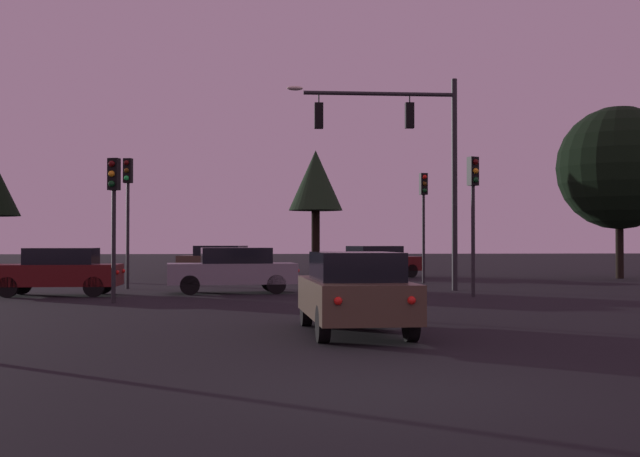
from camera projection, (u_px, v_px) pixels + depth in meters
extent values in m
plane|color=black|center=(287.00, 283.00, 33.69)|extent=(168.00, 168.00, 0.00)
cylinder|color=#232326|center=(454.00, 184.00, 28.68)|extent=(0.20, 0.20, 7.49)
cylinder|color=#232326|center=(379.00, 94.00, 28.51)|extent=(5.35, 0.18, 0.14)
ellipsoid|color=#F4EACC|center=(295.00, 88.00, 28.27)|extent=(0.56, 0.28, 0.16)
cylinder|color=#232326|center=(410.00, 98.00, 28.60)|extent=(0.05, 0.05, 0.30)
cube|color=black|center=(410.00, 115.00, 28.59)|extent=(0.30, 0.24, 0.90)
sphere|color=#4C0A0A|center=(409.00, 108.00, 28.73)|extent=(0.18, 0.18, 0.18)
sphere|color=#56380C|center=(409.00, 116.00, 28.73)|extent=(0.18, 0.18, 0.18)
sphere|color=#1EE04C|center=(409.00, 124.00, 28.72)|extent=(0.18, 0.18, 0.18)
cylinder|color=#232326|center=(319.00, 98.00, 28.33)|extent=(0.05, 0.05, 0.35)
cube|color=black|center=(319.00, 116.00, 28.32)|extent=(0.30, 0.24, 0.90)
sphere|color=#4C0A0A|center=(318.00, 108.00, 28.46)|extent=(0.18, 0.18, 0.18)
sphere|color=#56380C|center=(318.00, 116.00, 28.46)|extent=(0.18, 0.18, 0.18)
sphere|color=#1EE04C|center=(318.00, 124.00, 28.45)|extent=(0.18, 0.18, 0.18)
cylinder|color=#232326|center=(424.00, 239.00, 33.76)|extent=(0.12, 0.12, 3.68)
cube|color=black|center=(423.00, 184.00, 33.80)|extent=(0.34, 0.29, 0.90)
sphere|color=red|center=(425.00, 177.00, 33.67)|extent=(0.18, 0.18, 0.18)
sphere|color=#56380C|center=(425.00, 184.00, 33.66)|extent=(0.18, 0.18, 0.18)
sphere|color=#0C4219|center=(425.00, 190.00, 33.66)|extent=(0.18, 0.18, 0.18)
cylinder|color=#232326|center=(473.00, 241.00, 25.36)|extent=(0.12, 0.12, 3.47)
cube|color=black|center=(473.00, 171.00, 25.40)|extent=(0.37, 0.34, 0.90)
sphere|color=#4C0A0A|center=(476.00, 162.00, 25.28)|extent=(0.18, 0.18, 0.18)
sphere|color=#F9A319|center=(476.00, 171.00, 25.28)|extent=(0.18, 0.18, 0.18)
sphere|color=#0C4219|center=(476.00, 180.00, 25.27)|extent=(0.18, 0.18, 0.18)
cylinder|color=#232326|center=(114.00, 246.00, 22.81)|extent=(0.12, 0.12, 3.17)
cube|color=black|center=(114.00, 174.00, 22.84)|extent=(0.36, 0.32, 0.90)
sphere|color=#4C0A0A|center=(112.00, 164.00, 22.71)|extent=(0.18, 0.18, 0.18)
sphere|color=#F9A319|center=(112.00, 174.00, 22.70)|extent=(0.18, 0.18, 0.18)
sphere|color=#0C4219|center=(112.00, 184.00, 22.70)|extent=(0.18, 0.18, 0.18)
cylinder|color=#232326|center=(128.00, 236.00, 29.68)|extent=(0.12, 0.12, 3.87)
cube|color=black|center=(128.00, 171.00, 29.72)|extent=(0.35, 0.31, 0.90)
sphere|color=#4C0A0A|center=(126.00, 163.00, 29.59)|extent=(0.18, 0.18, 0.18)
sphere|color=#56380C|center=(126.00, 170.00, 29.58)|extent=(0.18, 0.18, 0.18)
sphere|color=#1EE04C|center=(126.00, 178.00, 29.58)|extent=(0.18, 0.18, 0.18)
cube|color=#473828|center=(354.00, 298.00, 15.23)|extent=(1.83, 4.27, 0.68)
cube|color=black|center=(355.00, 266.00, 15.09)|extent=(1.54, 2.32, 0.52)
cylinder|color=black|center=(306.00, 310.00, 16.52)|extent=(0.22, 0.65, 0.64)
cylinder|color=black|center=(380.00, 310.00, 16.70)|extent=(0.22, 0.65, 0.64)
cylinder|color=black|center=(323.00, 324.00, 13.75)|extent=(0.22, 0.65, 0.64)
cylinder|color=black|center=(411.00, 323.00, 13.93)|extent=(0.22, 0.65, 0.64)
sphere|color=red|center=(338.00, 301.00, 13.05)|extent=(0.14, 0.14, 0.14)
sphere|color=red|center=(412.00, 300.00, 13.19)|extent=(0.14, 0.14, 0.14)
cube|color=#4C0F0F|center=(57.00, 275.00, 25.83)|extent=(3.95, 1.76, 0.68)
cube|color=black|center=(62.00, 256.00, 25.85)|extent=(2.13, 1.51, 0.52)
cylinder|color=black|center=(8.00, 287.00, 24.94)|extent=(0.64, 0.20, 0.64)
cylinder|color=black|center=(22.00, 285.00, 26.48)|extent=(0.64, 0.20, 0.64)
cylinder|color=black|center=(94.00, 287.00, 25.17)|extent=(0.64, 0.20, 0.64)
cylinder|color=black|center=(103.00, 284.00, 26.71)|extent=(0.64, 0.20, 0.64)
sphere|color=red|center=(117.00, 272.00, 25.39)|extent=(0.14, 0.14, 0.14)
sphere|color=red|center=(123.00, 271.00, 26.61)|extent=(0.14, 0.14, 0.14)
cube|color=gray|center=(232.00, 273.00, 27.18)|extent=(4.39, 2.18, 0.68)
cube|color=black|center=(236.00, 255.00, 27.22)|extent=(2.43, 1.75, 0.52)
cylinder|color=black|center=(190.00, 285.00, 26.14)|extent=(0.66, 0.26, 0.64)
cylinder|color=black|center=(189.00, 283.00, 27.70)|extent=(0.66, 0.26, 0.64)
cylinder|color=black|center=(276.00, 284.00, 26.65)|extent=(0.66, 0.26, 0.64)
cylinder|color=black|center=(270.00, 282.00, 28.22)|extent=(0.66, 0.26, 0.64)
sphere|color=red|center=(297.00, 271.00, 26.96)|extent=(0.14, 0.14, 0.14)
sphere|color=red|center=(292.00, 269.00, 28.19)|extent=(0.14, 0.14, 0.14)
cube|color=#473828|center=(223.00, 262.00, 42.31)|extent=(4.89, 3.19, 0.68)
cube|color=black|center=(221.00, 251.00, 42.35)|extent=(2.83, 2.30, 0.52)
cylinder|color=black|center=(256.00, 268.00, 42.81)|extent=(0.67, 0.39, 0.64)
cylinder|color=black|center=(246.00, 269.00, 41.15)|extent=(0.67, 0.39, 0.64)
cylinder|color=black|center=(202.00, 268.00, 43.46)|extent=(0.67, 0.39, 0.64)
cylinder|color=black|center=(190.00, 269.00, 41.80)|extent=(0.67, 0.39, 0.64)
sphere|color=red|center=(187.00, 260.00, 43.45)|extent=(0.14, 0.14, 0.14)
sphere|color=red|center=(178.00, 260.00, 42.16)|extent=(0.14, 0.14, 0.14)
cube|color=#4C0F0F|center=(377.00, 264.00, 39.22)|extent=(4.64, 3.39, 0.68)
cube|color=black|center=(375.00, 251.00, 39.16)|extent=(2.74, 2.38, 0.52)
cylinder|color=black|center=(392.00, 270.00, 40.61)|extent=(0.67, 0.44, 0.64)
cylinder|color=black|center=(411.00, 271.00, 39.14)|extent=(0.67, 0.44, 0.64)
cylinder|color=black|center=(344.00, 271.00, 39.28)|extent=(0.67, 0.44, 0.64)
cylinder|color=black|center=(362.00, 272.00, 37.81)|extent=(0.67, 0.44, 0.64)
sphere|color=red|center=(332.00, 262.00, 38.78)|extent=(0.14, 0.14, 0.14)
sphere|color=red|center=(346.00, 263.00, 37.63)|extent=(0.14, 0.14, 0.14)
cylinder|color=black|center=(620.00, 245.00, 38.10)|extent=(0.36, 0.36, 3.17)
sphere|color=black|center=(619.00, 168.00, 38.16)|extent=(5.79, 5.79, 5.79)
cylinder|color=black|center=(316.00, 242.00, 45.06)|extent=(0.47, 0.47, 3.47)
cone|color=black|center=(316.00, 180.00, 45.12)|extent=(3.00, 3.00, 3.35)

